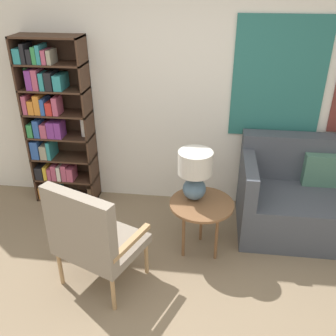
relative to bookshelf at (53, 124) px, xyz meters
name	(u,v)px	position (x,y,z in m)	size (l,w,h in m)	color
wall_back	(187,87)	(1.46, 0.19, 0.42)	(6.40, 0.08, 2.70)	white
bookshelf	(53,124)	(0.00, 0.00, 0.00)	(0.71, 0.30, 1.88)	#422B1E
armchair	(91,235)	(0.82, -1.38, -0.38)	(0.82, 0.77, 1.00)	tan
couch	(319,200)	(2.88, -0.27, -0.59)	(1.62, 0.87, 0.95)	#474C56
side_table	(201,207)	(1.69, -0.79, -0.43)	(0.59, 0.59, 0.56)	brown
table_lamp	(195,171)	(1.61, -0.72, -0.09)	(0.31, 0.31, 0.48)	slate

